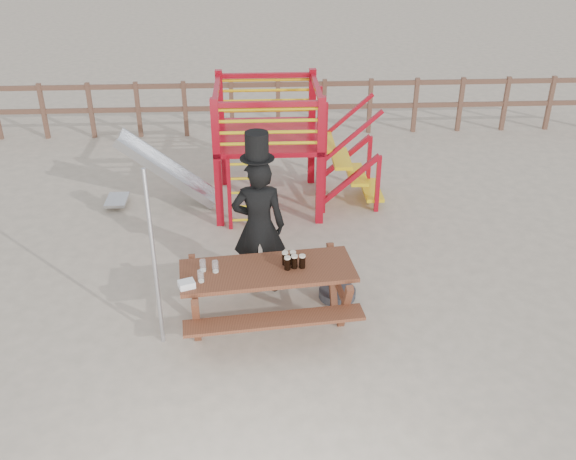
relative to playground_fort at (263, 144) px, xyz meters
The scene contains 10 objects.
ground 3.74m from the playground_fort, 91.99° to the right, with size 60.00×60.00×0.00m, color #C2AF97.
back_fence 3.44m from the playground_fort, 92.08° to the left, with size 15.09×0.09×1.20m.
playground_fort is the anchor object (origin of this frame).
picnic_table 3.52m from the playground_fort, 90.31° to the right, with size 2.24×1.66×0.81m.
man_with_hat 2.67m from the playground_fort, 92.34° to the right, with size 0.70×0.46×2.24m.
metal_pole 3.98m from the playground_fort, 109.05° to the right, with size 0.05×0.05×2.26m, color #B2B2B7.
parasol_base 3.24m from the playground_fort, 72.64° to the right, with size 0.49×0.49×0.21m.
paper_bag 3.95m from the playground_fort, 103.96° to the right, with size 0.18×0.14×0.08m, color white.
stout_pints 3.45m from the playground_fort, 85.28° to the right, with size 0.28×0.20×0.17m.
empty_glasses 3.65m from the playground_fort, 101.70° to the right, with size 0.23×0.31×0.15m.
Camera 1 is at (0.01, -6.43, 4.90)m, focal length 40.00 mm.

